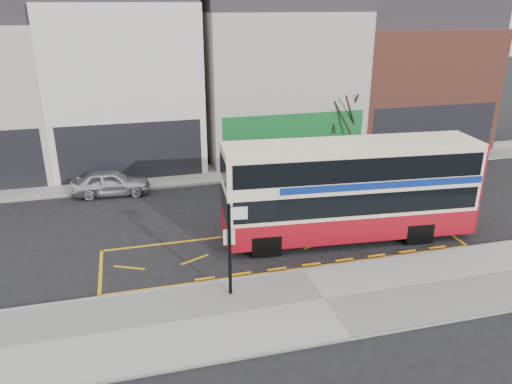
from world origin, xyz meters
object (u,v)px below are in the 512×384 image
object	(u,v)px
double_decker_bus	(350,189)
car_grey	(279,172)
car_silver	(111,182)
bus_stop_post	(231,241)
car_white	(374,161)
street_tree_right	(343,102)

from	to	relation	value
double_decker_bus	car_grey	size ratio (longest dim) A/B	2.74
car_silver	double_decker_bus	bearing A→B (deg)	-124.97
bus_stop_post	car_white	size ratio (longest dim) A/B	0.63
street_tree_right	car_grey	bearing A→B (deg)	-150.23
street_tree_right	car_silver	bearing A→B (deg)	-171.29
car_white	street_tree_right	xyz separation A→B (m)	(-1.05, 2.40, 2.91)
bus_stop_post	double_decker_bus	bearing A→B (deg)	37.18
car_grey	double_decker_bus	bearing A→B (deg)	176.82
double_decker_bus	car_white	bearing A→B (deg)	60.46
double_decker_bus	car_grey	xyz separation A→B (m)	(-0.77, 6.88, -1.49)
car_silver	car_grey	world-z (taller)	car_silver
double_decker_bus	street_tree_right	world-z (taller)	street_tree_right
bus_stop_post	car_grey	distance (m)	11.11
car_silver	car_white	world-z (taller)	car_white
bus_stop_post	car_silver	xyz separation A→B (m)	(-3.87, 10.56, -1.39)
bus_stop_post	car_grey	size ratio (longest dim) A/B	0.84
car_silver	street_tree_right	world-z (taller)	street_tree_right
car_white	bus_stop_post	bearing A→B (deg)	114.88
car_silver	street_tree_right	distance (m)	13.62
bus_stop_post	car_silver	world-z (taller)	bus_stop_post
car_silver	car_white	size ratio (longest dim) A/B	0.75
car_grey	car_white	size ratio (longest dim) A/B	0.75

